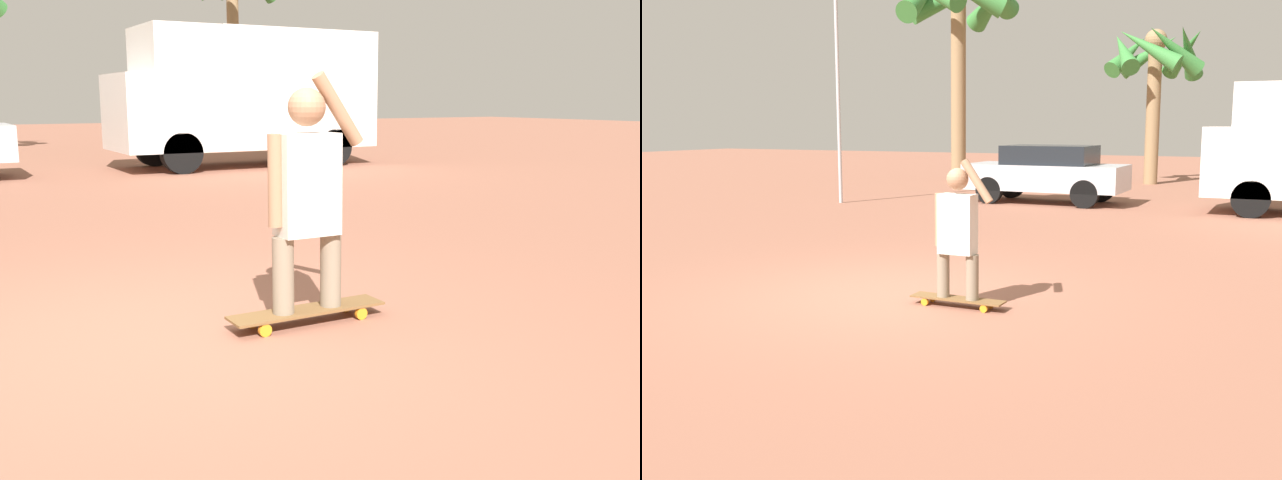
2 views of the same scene
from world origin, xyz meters
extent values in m
plane|color=#935B47|center=(0.00, 0.00, 0.00)|extent=(80.00, 80.00, 0.00)
cube|color=brown|center=(0.92, -0.23, 0.09)|extent=(1.07, 0.24, 0.02)
cylinder|color=orange|center=(0.56, -0.33, 0.04)|extent=(0.08, 0.03, 0.08)
cylinder|color=orange|center=(0.56, -0.13, 0.04)|extent=(0.08, 0.03, 0.08)
cylinder|color=orange|center=(1.27, -0.33, 0.04)|extent=(0.08, 0.03, 0.08)
cylinder|color=orange|center=(1.27, -0.13, 0.04)|extent=(0.08, 0.03, 0.08)
cylinder|color=gray|center=(0.74, -0.23, 0.35)|extent=(0.14, 0.14, 0.50)
cylinder|color=gray|center=(1.09, -0.23, 0.35)|extent=(0.14, 0.14, 0.50)
cube|color=silver|center=(0.92, -0.23, 0.92)|extent=(0.39, 0.22, 0.65)
sphere|color=#A37556|center=(0.92, -0.23, 1.40)|extent=(0.24, 0.24, 0.24)
cylinder|color=#A37556|center=(0.69, -0.23, 0.95)|extent=(0.09, 0.09, 0.57)
cylinder|color=#A37556|center=(1.14, -0.23, 1.38)|extent=(0.37, 0.09, 0.48)
cylinder|color=black|center=(3.34, 9.33, 0.41)|extent=(0.81, 0.28, 0.81)
cylinder|color=black|center=(3.34, 11.18, 0.41)|extent=(0.81, 0.28, 0.81)
cylinder|color=black|center=(6.79, 9.33, 0.41)|extent=(0.81, 0.28, 0.81)
cylinder|color=black|center=(6.79, 11.18, 0.41)|extent=(0.81, 0.28, 0.81)
cube|color=white|center=(3.26, 10.26, 1.17)|extent=(1.95, 2.13, 1.53)
cube|color=black|center=(2.87, 10.26, 1.48)|extent=(0.04, 1.81, 0.76)
cube|color=white|center=(6.04, 10.26, 1.64)|extent=(3.61, 2.13, 2.47)
cube|color=white|center=(3.55, 10.26, 2.41)|extent=(1.36, 1.96, 0.94)
cylinder|color=#8E704C|center=(7.13, 15.58, 2.60)|extent=(0.34, 0.34, 5.20)
camera|label=1|loc=(-1.23, -4.17, 1.45)|focal=40.00mm
camera|label=2|loc=(4.18, -7.09, 1.97)|focal=40.00mm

